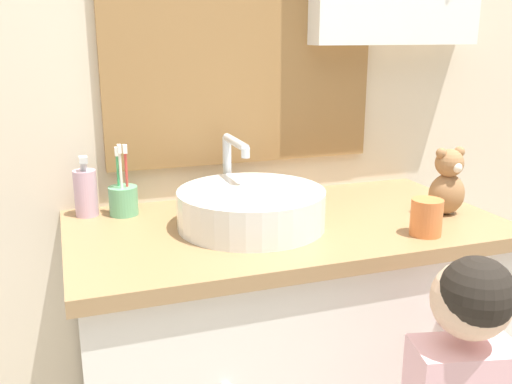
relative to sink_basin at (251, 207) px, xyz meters
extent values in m
cube|color=beige|center=(0.09, 0.31, 0.32)|extent=(3.20, 0.06, 2.50)
cube|color=silver|center=(0.09, 0.00, -0.51)|extent=(1.04, 0.53, 0.85)
cube|color=#99754C|center=(0.09, 0.00, -0.07)|extent=(1.08, 0.57, 0.03)
sphere|color=silver|center=(0.34, -0.28, -0.30)|extent=(0.02, 0.02, 0.02)
cylinder|color=white|center=(0.00, 0.00, 0.00)|extent=(0.36, 0.36, 0.09)
cylinder|color=silver|center=(0.00, 0.00, 0.04)|extent=(0.30, 0.30, 0.01)
cylinder|color=silver|center=(0.00, 0.20, 0.04)|extent=(0.02, 0.02, 0.19)
cylinder|color=silver|center=(0.00, 0.12, 0.14)|extent=(0.02, 0.16, 0.02)
cylinder|color=silver|center=(0.00, 0.04, 0.13)|extent=(0.02, 0.02, 0.02)
sphere|color=white|center=(0.10, 0.20, -0.02)|extent=(0.05, 0.05, 0.05)
cylinder|color=#66B27F|center=(-0.29, 0.19, -0.01)|extent=(0.07, 0.07, 0.08)
cylinder|color=#D6423D|center=(-0.27, 0.19, 0.05)|extent=(0.01, 0.01, 0.17)
cube|color=white|center=(-0.27, 0.19, 0.13)|extent=(0.01, 0.02, 0.02)
cylinder|color=#47B26B|center=(-0.29, 0.20, 0.05)|extent=(0.01, 0.01, 0.16)
cube|color=white|center=(-0.29, 0.20, 0.12)|extent=(0.01, 0.02, 0.02)
cylinder|color=white|center=(-0.29, 0.18, 0.05)|extent=(0.01, 0.01, 0.18)
cube|color=white|center=(-0.29, 0.18, 0.13)|extent=(0.01, 0.02, 0.02)
cylinder|color=#CCA3BC|center=(-0.38, 0.22, 0.01)|extent=(0.06, 0.06, 0.12)
cylinder|color=silver|center=(-0.38, 0.22, 0.08)|extent=(0.02, 0.02, 0.02)
cube|color=silver|center=(-0.38, 0.21, 0.10)|extent=(0.02, 0.03, 0.02)
sphere|color=beige|center=(0.27, -0.48, -0.07)|extent=(0.15, 0.15, 0.15)
sphere|color=black|center=(0.27, -0.50, -0.05)|extent=(0.14, 0.14, 0.14)
cylinder|color=beige|center=(0.39, -0.30, -0.24)|extent=(0.11, 0.30, 0.04)
cylinder|color=#3884DB|center=(0.42, -0.15, -0.20)|extent=(0.02, 0.05, 0.12)
ellipsoid|color=#9E7047|center=(0.51, -0.08, 0.00)|extent=(0.10, 0.08, 0.11)
sphere|color=#9E7047|center=(0.51, -0.08, 0.09)|extent=(0.07, 0.07, 0.07)
sphere|color=#9E7047|center=(0.49, -0.08, 0.12)|extent=(0.03, 0.03, 0.03)
sphere|color=#9E7047|center=(0.54, -0.08, 0.12)|extent=(0.03, 0.03, 0.03)
sphere|color=silver|center=(0.51, -0.11, 0.08)|extent=(0.03, 0.03, 0.03)
cylinder|color=orange|center=(0.37, -0.20, -0.01)|extent=(0.07, 0.07, 0.09)
camera|label=1|loc=(-0.43, -1.26, 0.41)|focal=40.00mm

